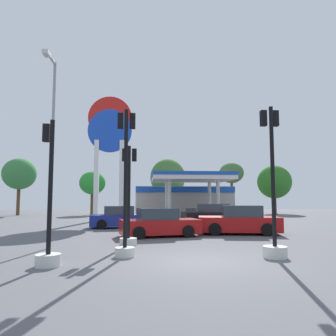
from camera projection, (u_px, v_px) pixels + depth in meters
ground_plane at (197, 262)px, 10.36m from camera, size 90.00×90.00×0.00m
gas_station at (183, 199)px, 35.80m from camera, size 10.41×13.76×4.27m
station_pole_sign at (110, 142)px, 28.87m from camera, size 3.94×0.56×11.23m
car_0 at (159, 224)px, 17.10m from camera, size 4.45×2.57×1.50m
car_1 at (211, 215)px, 24.92m from camera, size 4.59×2.40×1.58m
car_2 at (121, 218)px, 22.03m from camera, size 4.36×2.30×1.49m
car_3 at (239, 221)px, 18.26m from camera, size 4.78×2.61×1.63m
traffic_signal_0 at (129, 210)px, 14.05m from camera, size 0.75×0.75×4.36m
traffic_signal_1 at (48, 227)px, 9.76m from camera, size 0.76×0.76×4.49m
traffic_signal_2 at (125, 201)px, 11.44m from camera, size 0.70×0.71×5.27m
traffic_signal_3 at (274, 212)px, 11.19m from camera, size 0.82×0.82×5.31m
tree_0 at (19, 174)px, 37.79m from camera, size 3.85×3.85×6.69m
tree_1 at (92, 183)px, 39.30m from camera, size 3.15×3.15×5.28m
tree_2 at (168, 178)px, 40.14m from camera, size 4.38×4.38×6.91m
tree_3 at (232, 173)px, 39.42m from camera, size 2.98×2.98×6.37m
tree_4 at (274, 182)px, 42.36m from camera, size 4.42×4.42×6.32m
corner_streetlamp at (51, 135)px, 13.28m from camera, size 0.24×1.48×7.85m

